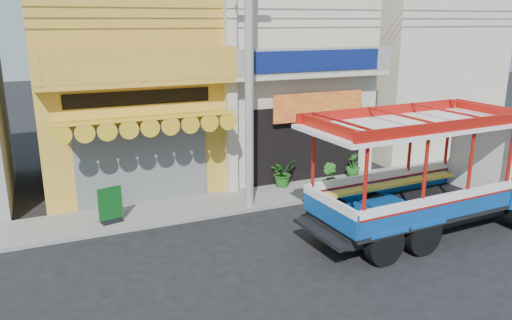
{
  "coord_description": "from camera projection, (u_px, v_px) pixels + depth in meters",
  "views": [
    {
      "loc": [
        -6.89,
        -10.56,
        5.86
      ],
      "look_at": [
        -1.13,
        2.5,
        1.86
      ],
      "focal_mm": 35.0,
      "sensor_mm": 36.0,
      "label": 1
    }
  ],
  "objects": [
    {
      "name": "filler_building_right",
      "position": [
        408.0,
        67.0,
        23.09
      ],
      "size": [
        6.0,
        6.0,
        7.6
      ],
      "primitive_type": "cube",
      "color": "beige",
      "rests_on": "ground"
    },
    {
      "name": "potted_plant_b",
      "position": [
        331.0,
        177.0,
        17.35
      ],
      "size": [
        0.63,
        0.67,
        0.97
      ],
      "primitive_type": "imported",
      "rotation": [
        0.0,
        0.0,
        2.08
      ],
      "color": "#225E1B",
      "rests_on": "sidewalk"
    },
    {
      "name": "utility_pole",
      "position": [
        254.0,
        49.0,
        14.78
      ],
      "size": [
        28.0,
        0.26,
        9.0
      ],
      "color": "gray",
      "rests_on": "ground"
    },
    {
      "name": "green_sign",
      "position": [
        111.0,
        208.0,
        14.59
      ],
      "size": [
        0.7,
        0.45,
        1.08
      ],
      "color": "black",
      "rests_on": "sidewalk"
    },
    {
      "name": "shophouse_left",
      "position": [
        122.0,
        71.0,
        17.92
      ],
      "size": [
        6.0,
        7.5,
        8.24
      ],
      "color": "gold",
      "rests_on": "ground"
    },
    {
      "name": "sidewalk",
      "position": [
        268.0,
        196.0,
        17.07
      ],
      "size": [
        30.0,
        2.0,
        0.12
      ],
      "primitive_type": "cube",
      "color": "slate",
      "rests_on": "ground"
    },
    {
      "name": "potted_plant_c",
      "position": [
        353.0,
        165.0,
        18.84
      ],
      "size": [
        0.68,
        0.68,
        0.94
      ],
      "primitive_type": "imported",
      "rotation": [
        0.0,
        0.0,
        4.34
      ],
      "color": "#225E1B",
      "rests_on": "sidewalk"
    },
    {
      "name": "party_pilaster",
      "position": [
        231.0,
        79.0,
        16.37
      ],
      "size": [
        0.35,
        0.3,
        8.0
      ],
      "primitive_type": "cube",
      "color": "beige",
      "rests_on": "ground"
    },
    {
      "name": "potted_plant_a",
      "position": [
        283.0,
        172.0,
        17.81
      ],
      "size": [
        1.12,
        1.05,
        1.01
      ],
      "primitive_type": "imported",
      "rotation": [
        0.0,
        0.0,
        0.34
      ],
      "color": "#225E1B",
      "rests_on": "sidewalk"
    },
    {
      "name": "songthaew_truck",
      "position": [
        448.0,
        172.0,
        14.14
      ],
      "size": [
        7.69,
        2.85,
        3.54
      ],
      "color": "black",
      "rests_on": "ground"
    },
    {
      "name": "shophouse_right",
      "position": [
        272.0,
        65.0,
        20.25
      ],
      "size": [
        6.0,
        6.75,
        8.24
      ],
      "color": "beige",
      "rests_on": "ground"
    },
    {
      "name": "ground",
      "position": [
        331.0,
        244.0,
        13.57
      ],
      "size": [
        90.0,
        90.0,
        0.0
      ],
      "primitive_type": "plane",
      "color": "black",
      "rests_on": "ground"
    }
  ]
}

